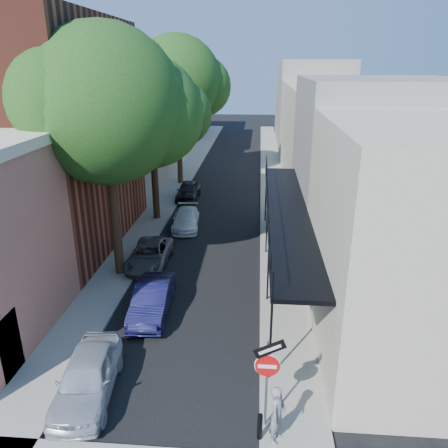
% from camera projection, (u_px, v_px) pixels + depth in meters
% --- Properties ---
extents(road_surface, '(6.00, 64.00, 0.01)m').
position_uv_depth(road_surface, '(228.00, 176.00, 39.71)').
color(road_surface, black).
rests_on(road_surface, ground).
extents(sidewalk_left, '(2.00, 64.00, 0.12)m').
position_uv_depth(sidewalk_left, '(184.00, 174.00, 39.99)').
color(sidewalk_left, gray).
rests_on(sidewalk_left, ground).
extents(sidewalk_right, '(2.00, 64.00, 0.12)m').
position_uv_depth(sidewalk_right, '(272.00, 176.00, 39.39)').
color(sidewalk_right, gray).
rests_on(sidewalk_right, ground).
extents(buildings_left, '(10.10, 59.10, 12.00)m').
position_uv_depth(buildings_left, '(119.00, 121.00, 37.53)').
color(buildings_left, '#B56B5C').
rests_on(buildings_left, ground).
extents(buildings_right, '(9.80, 55.00, 10.00)m').
position_uv_depth(buildings_right, '(333.00, 129.00, 37.02)').
color(buildings_right, '#B7B097').
rests_on(buildings_right, ground).
extents(sign_post, '(0.89, 0.17, 2.99)m').
position_uv_depth(sign_post, '(267.00, 369.00, 11.65)').
color(sign_post, '#595B60').
rests_on(sign_post, ground).
extents(bollard, '(0.14, 0.14, 0.80)m').
position_uv_depth(bollard, '(260.00, 427.00, 11.75)').
color(bollard, black).
rests_on(bollard, sidewalk_right).
extents(oak_near, '(7.48, 6.80, 11.42)m').
position_uv_depth(oak_near, '(117.00, 108.00, 18.78)').
color(oak_near, '#2F2112').
rests_on(oak_near, ground).
extents(oak_mid, '(6.60, 6.00, 10.20)m').
position_uv_depth(oak_mid, '(158.00, 109.00, 26.51)').
color(oak_mid, '#2F2112').
rests_on(oak_mid, ground).
extents(oak_far, '(7.70, 7.00, 11.90)m').
position_uv_depth(oak_far, '(183.00, 82.00, 34.53)').
color(oak_far, '#2F2112').
rests_on(oak_far, ground).
extents(parked_car_a, '(2.05, 4.18, 1.37)m').
position_uv_depth(parked_car_a, '(87.00, 377.00, 13.37)').
color(parked_car_a, '#ACB1BF').
rests_on(parked_car_a, ground).
extents(parked_car_b, '(1.56, 4.02, 1.30)m').
position_uv_depth(parked_car_b, '(152.00, 300.00, 17.77)').
color(parked_car_b, '#13133E').
rests_on(parked_car_b, ground).
extents(parked_car_c, '(1.99, 4.17, 1.15)m').
position_uv_depth(parked_car_c, '(150.00, 255.00, 22.09)').
color(parked_car_c, '#57595F').
rests_on(parked_car_c, ground).
extents(parked_car_d, '(1.89, 3.98, 1.12)m').
position_uv_depth(parked_car_d, '(186.00, 219.00, 27.13)').
color(parked_car_d, white).
rests_on(parked_car_d, ground).
extents(parked_car_e, '(1.57, 3.88, 1.32)m').
position_uv_depth(parked_car_e, '(188.00, 191.00, 32.81)').
color(parked_car_e, black).
rests_on(parked_car_e, ground).
extents(pedestrian, '(0.61, 0.73, 1.71)m').
position_uv_depth(pedestrian, '(277.00, 414.00, 11.55)').
color(pedestrian, gray).
rests_on(pedestrian, sidewalk_right).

